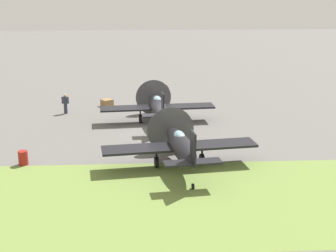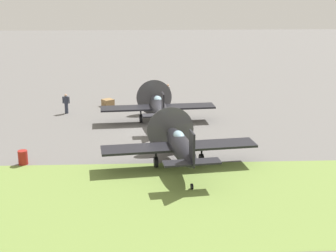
# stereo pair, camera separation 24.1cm
# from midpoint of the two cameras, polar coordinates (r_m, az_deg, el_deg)

# --- Properties ---
(ground_plane) EXTENTS (160.00, 160.00, 0.00)m
(ground_plane) POSITION_cam_midpoint_polar(r_m,az_deg,el_deg) (38.55, -1.91, -0.51)
(ground_plane) COLOR #605E5B
(grass_verge) EXTENTS (120.00, 11.00, 0.01)m
(grass_verge) POSITION_cam_midpoint_polar(r_m,az_deg,el_deg) (26.66, -1.32, -8.45)
(grass_verge) COLOR olive
(grass_verge) RESTS_ON ground
(airplane_lead) EXTENTS (9.34, 7.40, 3.32)m
(airplane_lead) POSITION_cam_midpoint_polar(r_m,az_deg,el_deg) (40.21, -1.35, 2.26)
(airplane_lead) COLOR black
(airplane_lead) RESTS_ON ground
(airplane_wingman) EXTENTS (9.74, 7.73, 3.45)m
(airplane_wingman) POSITION_cam_midpoint_polar(r_m,az_deg,el_deg) (30.55, 1.23, -2.24)
(airplane_wingman) COLOR black
(airplane_wingman) RESTS_ON ground
(ground_crew_chief) EXTENTS (0.63, 0.38, 1.73)m
(ground_crew_chief) POSITION_cam_midpoint_polar(r_m,az_deg,el_deg) (44.13, -11.80, 2.56)
(ground_crew_chief) COLOR #2D3342
(ground_crew_chief) RESTS_ON ground
(ground_crew_mechanic) EXTENTS (0.38, 0.63, 1.73)m
(ground_crew_mechanic) POSITION_cam_midpoint_polar(r_m,az_deg,el_deg) (47.38, -0.25, 3.84)
(ground_crew_mechanic) COLOR #9E998E
(ground_crew_mechanic) RESTS_ON ground
(fuel_drum) EXTENTS (0.60, 0.60, 0.90)m
(fuel_drum) POSITION_cam_midpoint_polar(r_m,az_deg,el_deg) (32.69, -16.42, -3.51)
(fuel_drum) COLOR maroon
(fuel_drum) RESTS_ON ground
(supply_crate) EXTENTS (1.26, 1.26, 0.64)m
(supply_crate) POSITION_cam_midpoint_polar(r_m,az_deg,el_deg) (46.24, -7.13, 2.65)
(supply_crate) COLOR olive
(supply_crate) RESTS_ON ground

